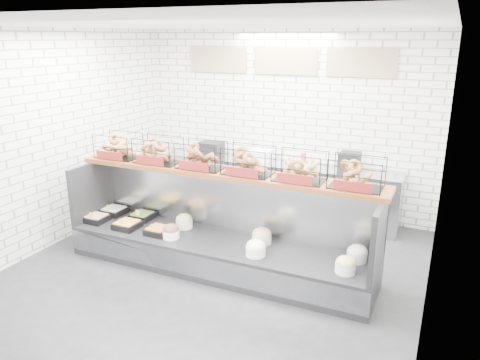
% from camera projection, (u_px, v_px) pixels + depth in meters
% --- Properties ---
extents(ground, '(5.50, 5.50, 0.00)m').
position_uv_depth(ground, '(207.00, 279.00, 5.81)').
color(ground, black).
rests_on(ground, ground).
extents(room_shell, '(5.02, 5.51, 3.01)m').
position_uv_depth(room_shell, '(227.00, 106.00, 5.72)').
color(room_shell, white).
rests_on(room_shell, ground).
extents(display_case, '(4.00, 0.90, 1.20)m').
position_uv_depth(display_case, '(219.00, 244.00, 6.02)').
color(display_case, black).
rests_on(display_case, ground).
extents(bagel_shelf, '(4.10, 0.50, 0.40)m').
position_uv_depth(bagel_shelf, '(224.00, 161.00, 5.85)').
color(bagel_shelf, '#502611').
rests_on(bagel_shelf, display_case).
extents(prep_counter, '(4.00, 0.60, 1.20)m').
position_uv_depth(prep_counter, '(276.00, 188.00, 7.78)').
color(prep_counter, '#93969B').
rests_on(prep_counter, ground).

